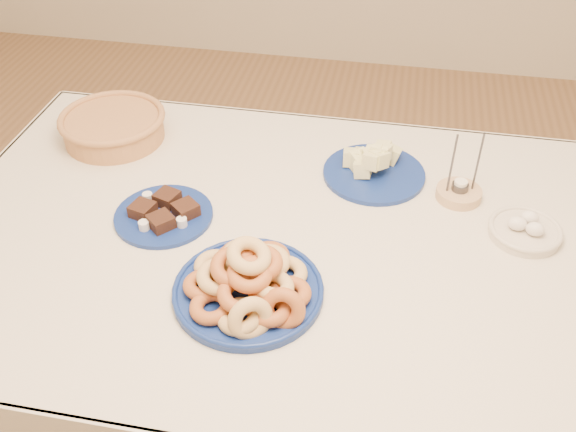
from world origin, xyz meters
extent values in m
plane|color=olive|center=(0.00, 0.00, 0.00)|extent=(5.00, 5.00, 0.00)
cylinder|color=brown|center=(-0.70, 0.40, 0.36)|extent=(0.06, 0.06, 0.72)
cylinder|color=brown|center=(0.70, 0.40, 0.36)|extent=(0.06, 0.06, 0.72)
cube|color=beige|center=(0.00, 0.00, 0.74)|extent=(1.70, 1.10, 0.02)
cube|color=beige|center=(0.00, 0.55, 0.61)|extent=(1.70, 0.01, 0.28)
cylinder|color=navy|center=(-0.06, -0.20, 0.76)|extent=(0.42, 0.42, 0.02)
torus|color=navy|center=(-0.06, -0.20, 0.77)|extent=(0.42, 0.42, 0.01)
torus|color=tan|center=(0.02, -0.16, 0.78)|extent=(0.13, 0.13, 0.04)
torus|color=#964921|center=(-0.03, -0.11, 0.78)|extent=(0.12, 0.12, 0.03)
torus|color=#964921|center=(-0.09, -0.12, 0.78)|extent=(0.13, 0.13, 0.03)
torus|color=tan|center=(-0.14, -0.16, 0.78)|extent=(0.12, 0.12, 0.03)
torus|color=#964921|center=(-0.14, -0.22, 0.78)|extent=(0.12, 0.12, 0.04)
torus|color=#964921|center=(-0.11, -0.28, 0.78)|extent=(0.13, 0.13, 0.04)
torus|color=tan|center=(-0.05, -0.29, 0.78)|extent=(0.13, 0.13, 0.04)
torus|color=#964921|center=(0.00, -0.26, 0.78)|extent=(0.13, 0.13, 0.04)
torus|color=#964921|center=(0.03, -0.21, 0.78)|extent=(0.11, 0.11, 0.03)
torus|color=tan|center=(-0.02, -0.16, 0.81)|extent=(0.13, 0.13, 0.03)
torus|color=#964921|center=(-0.09, -0.16, 0.81)|extent=(0.11, 0.12, 0.05)
torus|color=tan|center=(-0.11, -0.22, 0.81)|extent=(0.13, 0.13, 0.04)
torus|color=#964921|center=(-0.06, -0.26, 0.81)|extent=(0.12, 0.12, 0.05)
torus|color=tan|center=(0.00, -0.22, 0.81)|extent=(0.13, 0.13, 0.05)
torus|color=#964921|center=(-0.03, -0.19, 0.84)|extent=(0.13, 0.13, 0.04)
torus|color=tan|center=(-0.07, -0.18, 0.84)|extent=(0.13, 0.13, 0.04)
torus|color=#964921|center=(-0.08, -0.21, 0.84)|extent=(0.13, 0.13, 0.06)
torus|color=#964921|center=(-0.04, -0.23, 0.84)|extent=(0.13, 0.13, 0.04)
torus|color=tan|center=(-0.05, -0.20, 0.86)|extent=(0.13, 0.12, 0.06)
torus|color=tan|center=(-0.03, -0.31, 0.80)|extent=(0.11, 0.10, 0.10)
torus|color=#964921|center=(0.03, -0.27, 0.79)|extent=(0.09, 0.06, 0.10)
cylinder|color=navy|center=(0.17, 0.28, 0.76)|extent=(0.36, 0.36, 0.01)
cube|color=#D9DA8A|center=(0.14, 0.31, 0.78)|extent=(0.06, 0.07, 0.06)
cube|color=#D9DA8A|center=(0.14, 0.25, 0.78)|extent=(0.05, 0.05, 0.05)
cube|color=#D9DA8A|center=(0.21, 0.33, 0.78)|extent=(0.06, 0.05, 0.06)
cube|color=#D9DA8A|center=(0.18, 0.29, 0.81)|extent=(0.05, 0.06, 0.05)
cube|color=#D9DA8A|center=(0.10, 0.30, 0.78)|extent=(0.04, 0.05, 0.05)
cube|color=#D9DA8A|center=(0.16, 0.27, 0.81)|extent=(0.06, 0.05, 0.05)
cube|color=#D9DA8A|center=(0.16, 0.25, 0.81)|extent=(0.05, 0.06, 0.05)
cube|color=#D9DA8A|center=(0.18, 0.26, 0.81)|extent=(0.06, 0.06, 0.05)
cube|color=#D9DA8A|center=(0.16, 0.28, 0.81)|extent=(0.06, 0.05, 0.06)
cube|color=#D9DA8A|center=(0.17, 0.28, 0.81)|extent=(0.05, 0.06, 0.05)
cube|color=#D9DA8A|center=(0.12, 0.29, 0.78)|extent=(0.06, 0.06, 0.05)
cube|color=#D9DA8A|center=(0.13, 0.30, 0.78)|extent=(0.06, 0.07, 0.05)
cube|color=#D9DA8A|center=(0.17, 0.27, 0.81)|extent=(0.05, 0.06, 0.05)
cube|color=#D9DA8A|center=(0.18, 0.35, 0.78)|extent=(0.05, 0.05, 0.05)
cylinder|color=navy|center=(-0.32, 0.01, 0.76)|extent=(0.31, 0.31, 0.01)
cube|color=black|center=(-0.36, 0.00, 0.78)|extent=(0.06, 0.06, 0.03)
cube|color=black|center=(-0.30, -0.04, 0.78)|extent=(0.07, 0.07, 0.03)
cube|color=black|center=(-0.32, 0.05, 0.78)|extent=(0.07, 0.07, 0.03)
cube|color=black|center=(-0.26, 0.02, 0.78)|extent=(0.07, 0.07, 0.03)
cylinder|color=white|center=(-0.37, 0.05, 0.77)|extent=(0.03, 0.03, 0.02)
cylinder|color=white|center=(-0.34, -0.05, 0.77)|extent=(0.03, 0.03, 0.02)
cylinder|color=white|center=(-0.26, -0.03, 0.77)|extent=(0.03, 0.03, 0.02)
cylinder|color=#99643D|center=(-0.57, 0.32, 0.78)|extent=(0.36, 0.36, 0.07)
torus|color=#99643D|center=(-0.57, 0.32, 0.82)|extent=(0.38, 0.38, 0.02)
cylinder|color=tan|center=(0.38, 0.22, 0.76)|extent=(0.14, 0.14, 0.03)
cylinder|color=#46464B|center=(0.38, 0.22, 0.78)|extent=(0.05, 0.05, 0.02)
cylinder|color=white|center=(0.38, 0.22, 0.80)|extent=(0.04, 0.04, 0.01)
cylinder|color=#46464B|center=(0.35, 0.21, 0.86)|extent=(0.01, 0.01, 0.16)
cylinder|color=#46464B|center=(0.41, 0.23, 0.86)|extent=(0.01, 0.01, 0.16)
cylinder|color=beige|center=(0.53, 0.10, 0.76)|extent=(0.18, 0.18, 0.02)
torus|color=beige|center=(0.53, 0.10, 0.77)|extent=(0.18, 0.18, 0.01)
ellipsoid|color=white|center=(0.51, 0.10, 0.79)|extent=(0.05, 0.04, 0.03)
ellipsoid|color=white|center=(0.55, 0.08, 0.79)|extent=(0.05, 0.04, 0.03)
ellipsoid|color=white|center=(0.54, 0.12, 0.79)|extent=(0.05, 0.04, 0.03)
camera|label=1|loc=(0.20, -1.11, 1.74)|focal=40.00mm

